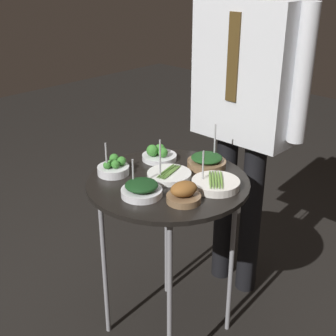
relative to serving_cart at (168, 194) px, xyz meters
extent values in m
plane|color=black|center=(0.00, 0.00, -0.68)|extent=(8.00, 8.00, 0.00)
cylinder|color=black|center=(0.00, 0.00, 0.05)|extent=(0.62, 0.62, 0.02)
cylinder|color=gray|center=(0.19, -0.19, -0.32)|extent=(0.02, 0.02, 0.72)
cylinder|color=gray|center=(-0.19, -0.19, -0.32)|extent=(0.02, 0.02, 0.72)
cylinder|color=gray|center=(0.19, 0.19, -0.32)|extent=(0.02, 0.02, 0.72)
cylinder|color=gray|center=(-0.19, 0.19, -0.32)|extent=(0.02, 0.02, 0.72)
cylinder|color=silver|center=(0.02, -0.16, 0.07)|extent=(0.15, 0.15, 0.03)
ellipsoid|color=#143816|center=(0.02, -0.16, 0.10)|extent=(0.12, 0.12, 0.03)
cylinder|color=#ADADB2|center=(-0.02, -0.16, 0.13)|extent=(0.01, 0.01, 0.13)
cylinder|color=white|center=(-0.01, 0.02, 0.07)|extent=(0.17, 0.17, 0.02)
ellipsoid|color=#5B8938|center=(0.00, 0.02, 0.09)|extent=(0.05, 0.14, 0.01)
ellipsoid|color=#5B8938|center=(-0.01, 0.02, 0.09)|extent=(0.05, 0.14, 0.01)
ellipsoid|color=#5B8938|center=(-0.02, 0.02, 0.09)|extent=(0.05, 0.14, 0.01)
ellipsoid|color=#5B8938|center=(-0.03, 0.02, 0.09)|extent=(0.05, 0.14, 0.01)
cylinder|color=#ADADB2|center=(-0.01, -0.03, 0.15)|extent=(0.01, 0.01, 0.17)
cylinder|color=brown|center=(0.03, 0.20, 0.08)|extent=(0.16, 0.16, 0.03)
ellipsoid|color=#194219|center=(0.03, 0.20, 0.10)|extent=(0.13, 0.13, 0.03)
cylinder|color=#ADADB2|center=(0.03, 0.24, 0.15)|extent=(0.01, 0.01, 0.17)
cylinder|color=silver|center=(0.17, 0.07, 0.08)|extent=(0.18, 0.18, 0.03)
ellipsoid|color=olive|center=(0.19, 0.09, 0.09)|extent=(0.10, 0.12, 0.01)
ellipsoid|color=olive|center=(0.18, 0.08, 0.09)|extent=(0.10, 0.12, 0.01)
ellipsoid|color=olive|center=(0.17, 0.07, 0.09)|extent=(0.10, 0.12, 0.01)
ellipsoid|color=olive|center=(0.16, 0.07, 0.09)|extent=(0.10, 0.12, 0.01)
ellipsoid|color=olive|center=(0.15, 0.06, 0.09)|extent=(0.10, 0.12, 0.01)
cylinder|color=#ADADB2|center=(0.13, 0.05, 0.13)|extent=(0.01, 0.01, 0.14)
cylinder|color=silver|center=(-0.19, -0.11, 0.08)|extent=(0.12, 0.12, 0.03)
sphere|color=#387F2D|center=(-0.17, -0.11, 0.11)|extent=(0.03, 0.03, 0.03)
sphere|color=#387F2D|center=(-0.18, -0.08, 0.11)|extent=(0.04, 0.04, 0.04)
sphere|color=#387F2D|center=(-0.22, -0.08, 0.11)|extent=(0.04, 0.04, 0.04)
sphere|color=#387F2D|center=(-0.20, -0.11, 0.11)|extent=(0.03, 0.03, 0.03)
sphere|color=#387F2D|center=(-0.19, -0.14, 0.11)|extent=(0.03, 0.03, 0.03)
cylinder|color=#ADADB2|center=(-0.19, -0.14, 0.13)|extent=(0.01, 0.01, 0.14)
cylinder|color=brown|center=(0.16, -0.09, 0.07)|extent=(0.12, 0.12, 0.02)
ellipsoid|color=brown|center=(0.16, -0.09, 0.11)|extent=(0.10, 0.11, 0.05)
cylinder|color=silver|center=(-0.16, 0.12, 0.07)|extent=(0.14, 0.14, 0.02)
sphere|color=#387F2D|center=(-0.13, 0.11, 0.10)|extent=(0.04, 0.04, 0.04)
sphere|color=#387F2D|center=(-0.17, 0.13, 0.10)|extent=(0.04, 0.04, 0.04)
sphere|color=#387F2D|center=(-0.17, 0.09, 0.11)|extent=(0.05, 0.05, 0.05)
cylinder|color=black|center=(-0.08, 0.48, -0.29)|extent=(0.10, 0.10, 0.78)
cylinder|color=black|center=(0.07, 0.48, -0.29)|extent=(0.10, 0.10, 0.78)
cube|color=silver|center=(0.00, 0.48, 0.40)|extent=(0.44, 0.21, 0.59)
cube|color=#4C3819|center=(0.00, 0.37, 0.47)|extent=(0.05, 0.01, 0.35)
cylinder|color=silver|center=(-0.26, 0.48, 0.42)|extent=(0.07, 0.07, 0.54)
cylinder|color=silver|center=(0.25, 0.48, 0.42)|extent=(0.07, 0.07, 0.54)
camera|label=1|loc=(1.10, -1.16, 0.84)|focal=50.00mm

